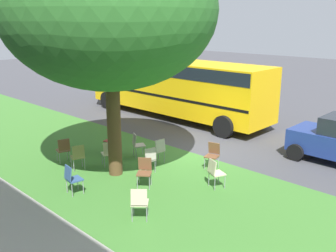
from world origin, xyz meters
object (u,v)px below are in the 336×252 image
at_px(chair_1, 215,171).
at_px(chair_3, 144,170).
at_px(chair_8, 72,177).
at_px(chair_9, 78,155).
at_px(chair_10, 137,143).
at_px(chair_6, 158,149).
at_px(chair_11, 149,158).
at_px(chair_4, 139,201).
at_px(school_bus, 175,83).
at_px(chair_2, 112,139).
at_px(chair_0, 109,152).
at_px(street_tree, 109,11).
at_px(chair_5, 213,154).
at_px(chair_7, 63,148).

distance_m(chair_1, chair_3, 2.09).
relative_size(chair_3, chair_8, 1.00).
bearing_deg(chair_9, chair_10, -102.44).
distance_m(chair_6, chair_10, 1.00).
bearing_deg(chair_8, chair_11, -99.89).
xyz_separation_m(chair_4, school_bus, (6.55, -8.37, 1.24)).
distance_m(chair_2, chair_10, 1.12).
height_order(chair_0, chair_11, same).
bearing_deg(chair_3, chair_4, 133.63).
xyz_separation_m(chair_0, chair_10, (-0.02, -1.28, 0.00)).
distance_m(street_tree, chair_8, 4.92).
bearing_deg(chair_6, chair_9, 56.98).
bearing_deg(chair_2, chair_8, 123.80).
bearing_deg(street_tree, chair_2, -35.37).
xyz_separation_m(chair_1, chair_8, (2.67, 3.17, 0.00)).
bearing_deg(chair_8, chair_5, -111.17).
distance_m(chair_4, chair_9, 3.99).
bearing_deg(chair_7, chair_0, -148.41).
height_order(chair_0, chair_5, same).
xyz_separation_m(chair_7, chair_9, (-0.95, 0.04, 0.00)).
xyz_separation_m(chair_10, chair_11, (-1.40, 0.75, 0.00)).
bearing_deg(chair_7, chair_3, -170.00).
relative_size(chair_3, chair_5, 1.00).
xyz_separation_m(chair_1, chair_9, (4.11, 2.03, 0.00)).
bearing_deg(chair_1, chair_11, 14.88).
distance_m(chair_0, chair_11, 1.51).
height_order(chair_6, chair_10, same).
distance_m(chair_7, chair_8, 2.66).
distance_m(chair_0, chair_9, 1.02).
bearing_deg(chair_6, chair_8, 89.16).
xyz_separation_m(street_tree, chair_4, (-2.77, 1.45, -4.57)).
bearing_deg(chair_1, chair_7, 21.49).
distance_m(chair_2, chair_5, 3.95).
distance_m(chair_2, chair_3, 3.36).
bearing_deg(chair_0, chair_1, -162.91).
distance_m(chair_4, chair_6, 3.92).
bearing_deg(school_bus, chair_7, 102.65).
distance_m(street_tree, chair_9, 4.76).
relative_size(chair_2, chair_8, 1.00).
distance_m(chair_6, chair_7, 3.31).
bearing_deg(school_bus, street_tree, 118.71).
distance_m(street_tree, chair_2, 5.04).
bearing_deg(chair_4, chair_9, -11.55).
relative_size(chair_0, chair_6, 1.00).
relative_size(chair_0, chair_10, 1.00).
relative_size(chair_1, chair_8, 1.00).
height_order(chair_2, chair_3, same).
distance_m(chair_5, chair_8, 4.67).
bearing_deg(school_bus, chair_3, 126.77).
xyz_separation_m(chair_0, chair_3, (-2.06, 0.26, 0.00)).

